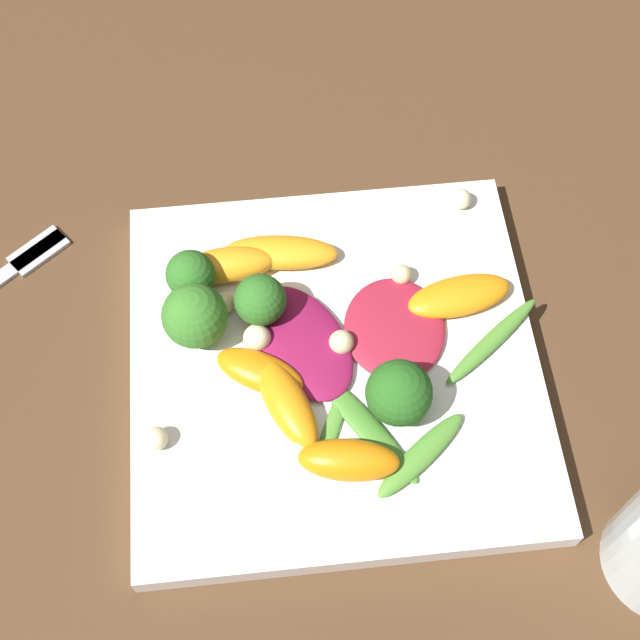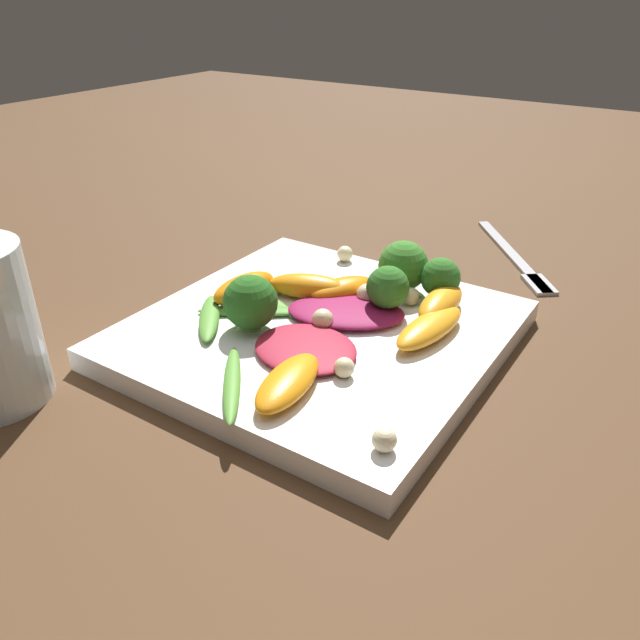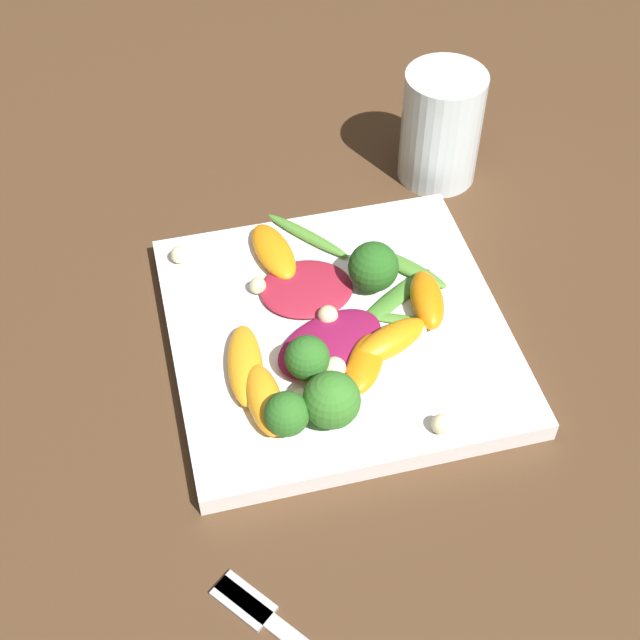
# 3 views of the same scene
# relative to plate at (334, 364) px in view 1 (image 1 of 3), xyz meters

# --- Properties ---
(ground_plane) EXTENTS (2.40, 2.40, 0.00)m
(ground_plane) POSITION_rel_plate_xyz_m (0.00, 0.00, -0.01)
(ground_plane) COLOR #4C331E
(plate) EXTENTS (0.27, 0.27, 0.02)m
(plate) POSITION_rel_plate_xyz_m (0.00, 0.00, 0.00)
(plate) COLOR white
(plate) RESTS_ON ground_plane
(radicchio_leaf_0) EXTENTS (0.07, 0.08, 0.01)m
(radicchio_leaf_0) POSITION_rel_plate_xyz_m (-0.04, -0.02, 0.01)
(radicchio_leaf_0) COLOR maroon
(radicchio_leaf_0) RESTS_ON plate
(radicchio_leaf_1) EXTENTS (0.09, 0.11, 0.01)m
(radicchio_leaf_1) POSITION_rel_plate_xyz_m (0.02, -0.01, 0.01)
(radicchio_leaf_1) COLOR maroon
(radicchio_leaf_1) RESTS_ON plate
(orange_segment_0) EXTENTS (0.05, 0.07, 0.02)m
(orange_segment_0) POSITION_rel_plate_xyz_m (0.03, 0.03, 0.02)
(orange_segment_0) COLOR orange
(orange_segment_0) RESTS_ON plate
(orange_segment_1) EXTENTS (0.07, 0.04, 0.02)m
(orange_segment_1) POSITION_rel_plate_xyz_m (-0.00, 0.08, 0.02)
(orange_segment_1) COLOR orange
(orange_segment_1) RESTS_ON plate
(orange_segment_2) EXTENTS (0.08, 0.04, 0.02)m
(orange_segment_2) POSITION_rel_plate_xyz_m (0.03, -0.08, 0.02)
(orange_segment_2) COLOR orange
(orange_segment_2) RESTS_ON plate
(orange_segment_3) EXTENTS (0.07, 0.03, 0.02)m
(orange_segment_3) POSITION_rel_plate_xyz_m (0.07, -0.07, 0.02)
(orange_segment_3) COLOR orange
(orange_segment_3) RESTS_ON plate
(orange_segment_4) EXTENTS (0.08, 0.04, 0.02)m
(orange_segment_4) POSITION_rel_plate_xyz_m (-0.09, -0.03, 0.02)
(orange_segment_4) COLOR orange
(orange_segment_4) RESTS_ON plate
(orange_segment_5) EXTENTS (0.07, 0.05, 0.02)m
(orange_segment_5) POSITION_rel_plate_xyz_m (0.05, 0.01, 0.02)
(orange_segment_5) COLOR orange
(orange_segment_5) RESTS_ON plate
(broccoli_floret_0) EXTENTS (0.03, 0.03, 0.04)m
(broccoli_floret_0) POSITION_rel_plate_xyz_m (0.05, -0.04, 0.03)
(broccoli_floret_0) COLOR #7A9E51
(broccoli_floret_0) RESTS_ON plate
(broccoli_floret_1) EXTENTS (0.04, 0.04, 0.04)m
(broccoli_floret_1) POSITION_rel_plate_xyz_m (-0.04, 0.04, 0.03)
(broccoli_floret_1) COLOR #84AD5B
(broccoli_floret_1) RESTS_ON plate
(broccoli_floret_2) EXTENTS (0.04, 0.04, 0.05)m
(broccoli_floret_2) POSITION_rel_plate_xyz_m (0.09, -0.03, 0.03)
(broccoli_floret_2) COLOR #7A9E51
(broccoli_floret_2) RESTS_ON plate
(broccoli_floret_3) EXTENTS (0.03, 0.03, 0.04)m
(broccoli_floret_3) POSITION_rel_plate_xyz_m (0.09, -0.06, 0.03)
(broccoli_floret_3) COLOR #84AD5B
(broccoli_floret_3) RESTS_ON plate
(arugula_sprig_0) EXTENTS (0.07, 0.06, 0.01)m
(arugula_sprig_0) POSITION_rel_plate_xyz_m (-0.05, 0.07, 0.01)
(arugula_sprig_0) COLOR #518E33
(arugula_sprig_0) RESTS_ON plate
(arugula_sprig_1) EXTENTS (0.04, 0.06, 0.00)m
(arugula_sprig_1) POSITION_rel_plate_xyz_m (0.01, 0.05, 0.01)
(arugula_sprig_1) COLOR #518E33
(arugula_sprig_1) RESTS_ON plate
(arugula_sprig_2) EXTENTS (0.06, 0.09, 0.01)m
(arugula_sprig_2) POSITION_rel_plate_xyz_m (-0.01, 0.05, 0.01)
(arugula_sprig_2) COLOR #47842D
(arugula_sprig_2) RESTS_ON plate
(arugula_sprig_3) EXTENTS (0.08, 0.07, 0.01)m
(arugula_sprig_3) POSITION_rel_plate_xyz_m (-0.10, -0.00, 0.01)
(arugula_sprig_3) COLOR #518E33
(arugula_sprig_3) RESTS_ON plate
(macadamia_nut_0) EXTENTS (0.01, 0.01, 0.01)m
(macadamia_nut_0) POSITION_rel_plate_xyz_m (-0.05, -0.06, 0.02)
(macadamia_nut_0) COLOR beige
(macadamia_nut_0) RESTS_ON plate
(macadamia_nut_1) EXTENTS (0.02, 0.02, 0.02)m
(macadamia_nut_1) POSITION_rel_plate_xyz_m (0.12, 0.05, 0.02)
(macadamia_nut_1) COLOR beige
(macadamia_nut_1) RESTS_ON plate
(macadamia_nut_2) EXTENTS (0.02, 0.02, 0.02)m
(macadamia_nut_2) POSITION_rel_plate_xyz_m (0.05, -0.02, 0.02)
(macadamia_nut_2) COLOR beige
(macadamia_nut_2) RESTS_ON plate
(macadamia_nut_3) EXTENTS (0.01, 0.01, 0.01)m
(macadamia_nut_3) POSITION_rel_plate_xyz_m (0.03, 0.06, 0.02)
(macadamia_nut_3) COLOR beige
(macadamia_nut_3) RESTS_ON plate
(macadamia_nut_4) EXTENTS (0.01, 0.01, 0.01)m
(macadamia_nut_4) POSITION_rel_plate_xyz_m (0.07, -0.05, 0.02)
(macadamia_nut_4) COLOR beige
(macadamia_nut_4) RESTS_ON plate
(macadamia_nut_5) EXTENTS (0.02, 0.02, 0.02)m
(macadamia_nut_5) POSITION_rel_plate_xyz_m (-0.01, -0.01, 0.02)
(macadamia_nut_5) COLOR beige
(macadamia_nut_5) RESTS_ON plate
(macadamia_nut_6) EXTENTS (0.01, 0.01, 0.01)m
(macadamia_nut_6) POSITION_rel_plate_xyz_m (-0.10, -0.11, 0.02)
(macadamia_nut_6) COLOR beige
(macadamia_nut_6) RESTS_ON plate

